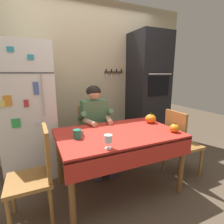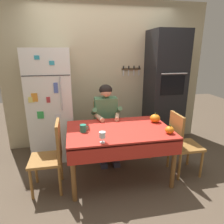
# 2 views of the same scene
# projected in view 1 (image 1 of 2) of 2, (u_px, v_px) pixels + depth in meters

# --- Properties ---
(ground_plane) EXTENTS (10.00, 10.00, 0.00)m
(ground_plane) POSITION_uv_depth(u_px,v_px,m) (121.00, 192.00, 2.14)
(ground_plane) COLOR brown
(ground_plane) RESTS_ON ground
(back_wall_assembly) EXTENTS (3.70, 0.13, 2.60)m
(back_wall_assembly) POSITION_uv_depth(u_px,v_px,m) (89.00, 80.00, 3.07)
(back_wall_assembly) COLOR #BCAD89
(back_wall_assembly) RESTS_ON ground
(refrigerator) EXTENTS (0.68, 0.71, 1.80)m
(refrigerator) POSITION_uv_depth(u_px,v_px,m) (28.00, 111.00, 2.41)
(refrigerator) COLOR white
(refrigerator) RESTS_ON ground
(wall_oven) EXTENTS (0.60, 0.64, 2.10)m
(wall_oven) POSITION_uv_depth(u_px,v_px,m) (148.00, 93.00, 3.22)
(wall_oven) COLOR black
(wall_oven) RESTS_ON ground
(dining_table) EXTENTS (1.40, 0.90, 0.74)m
(dining_table) POSITION_uv_depth(u_px,v_px,m) (119.00, 139.00, 2.06)
(dining_table) COLOR brown
(dining_table) RESTS_ON ground
(chair_behind_person) EXTENTS (0.40, 0.40, 0.93)m
(chair_behind_person) POSITION_uv_depth(u_px,v_px,m) (92.00, 132.00, 2.77)
(chair_behind_person) COLOR tan
(chair_behind_person) RESTS_ON ground
(seated_person) EXTENTS (0.47, 0.55, 1.25)m
(seated_person) POSITION_uv_depth(u_px,v_px,m) (95.00, 121.00, 2.55)
(seated_person) COLOR #38384C
(seated_person) RESTS_ON ground
(chair_left_side) EXTENTS (0.40, 0.40, 0.93)m
(chair_left_side) POSITION_uv_depth(u_px,v_px,m) (37.00, 171.00, 1.66)
(chair_left_side) COLOR #9E6B33
(chair_left_side) RESTS_ON ground
(chair_right_side) EXTENTS (0.40, 0.40, 0.93)m
(chair_right_side) POSITION_uv_depth(u_px,v_px,m) (180.00, 141.00, 2.40)
(chair_right_side) COLOR #9E6B33
(chair_right_side) RESTS_ON ground
(coffee_mug) EXTENTS (0.11, 0.09, 0.10)m
(coffee_mug) POSITION_uv_depth(u_px,v_px,m) (77.00, 134.00, 1.85)
(coffee_mug) COLOR #237F66
(coffee_mug) RESTS_ON dining_table
(wine_glass) EXTENTS (0.08, 0.08, 0.13)m
(wine_glass) POSITION_uv_depth(u_px,v_px,m) (108.00, 139.00, 1.59)
(wine_glass) COLOR white
(wine_glass) RESTS_ON dining_table
(pumpkin_large) EXTENTS (0.11, 0.11, 0.12)m
(pumpkin_large) POSITION_uv_depth(u_px,v_px,m) (174.00, 128.00, 2.04)
(pumpkin_large) COLOR orange
(pumpkin_large) RESTS_ON dining_table
(pumpkin_medium) EXTENTS (0.15, 0.15, 0.14)m
(pumpkin_medium) POSITION_uv_depth(u_px,v_px,m) (151.00, 119.00, 2.42)
(pumpkin_medium) COLOR orange
(pumpkin_medium) RESTS_ON dining_table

